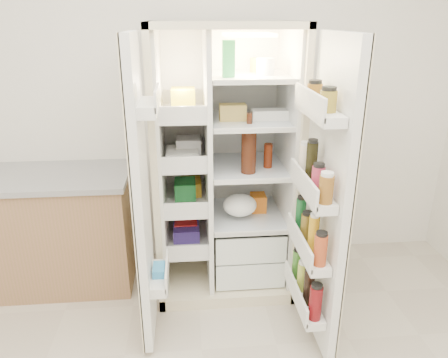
{
  "coord_description": "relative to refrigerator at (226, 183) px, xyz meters",
  "views": [
    {
      "loc": [
        -0.05,
        -1.08,
        1.82
      ],
      "look_at": [
        0.16,
        1.25,
        0.93
      ],
      "focal_mm": 34.0,
      "sensor_mm": 36.0,
      "label": 1
    }
  ],
  "objects": [
    {
      "name": "refrigerator",
      "position": [
        0.0,
        0.0,
        0.0
      ],
      "size": [
        0.92,
        0.7,
        1.8
      ],
      "color": "beige",
      "rests_on": "floor"
    },
    {
      "name": "freezer_door",
      "position": [
        -0.51,
        -0.6,
        0.15
      ],
      "size": [
        0.15,
        0.4,
        1.72
      ],
      "color": "silver",
      "rests_on": "floor"
    },
    {
      "name": "kitchen_counter",
      "position": [
        -1.24,
        0.04,
        -0.33
      ],
      "size": [
        1.14,
        0.61,
        0.83
      ],
      "color": "#8E6347",
      "rests_on": "floor"
    },
    {
      "name": "wall_back",
      "position": [
        -0.21,
        0.35,
        0.61
      ],
      "size": [
        4.0,
        0.02,
        2.7
      ],
      "primitive_type": "cube",
      "color": "white",
      "rests_on": "floor"
    },
    {
      "name": "fridge_door",
      "position": [
        0.47,
        -0.69,
        0.13
      ],
      "size": [
        0.17,
        0.58,
        1.72
      ],
      "color": "silver",
      "rests_on": "floor"
    }
  ]
}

